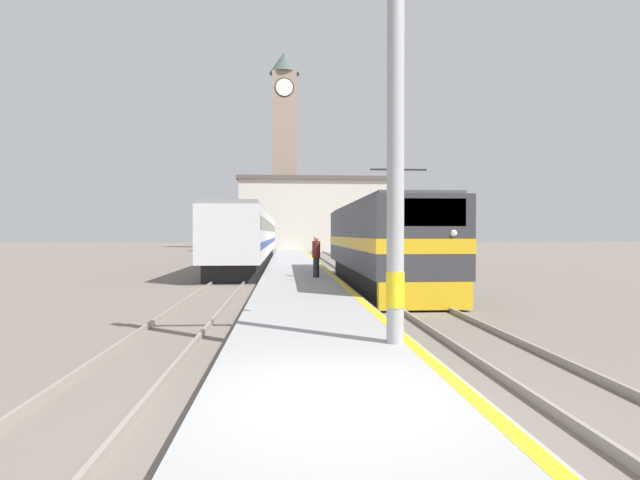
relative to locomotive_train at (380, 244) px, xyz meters
name	(u,v)px	position (x,y,z in m)	size (l,w,h in m)	color
ground_plane	(294,266)	(-3.42, 14.55, -1.86)	(200.00, 200.00, 0.00)	#70665B
platform	(295,267)	(-3.42, 9.55, -1.64)	(3.25, 140.00, 0.45)	#999999
rail_track_near	(350,270)	(0.00, 9.55, -1.83)	(2.83, 140.00, 0.16)	#70665B
rail_track_far	(243,271)	(-6.58, 9.55, -1.83)	(2.84, 140.00, 0.16)	#70665B
locomotive_train	(380,244)	(0.00, 0.00, 0.00)	(2.92, 14.21, 4.60)	black
passenger_train	(252,237)	(-6.58, 17.61, 0.20)	(2.92, 33.43, 3.81)	black
catenary_mast	(399,110)	(-2.13, -12.75, 2.50)	(2.50, 0.31, 7.95)	#9E9EA3
person_on_platform	(316,255)	(-2.72, -0.03, -0.48)	(0.34, 0.34, 1.76)	#23232D
clock_tower	(284,145)	(-4.08, 55.10, 13.87)	(4.58, 4.58, 29.87)	gray
station_building	(313,215)	(-0.23, 45.17, 2.91)	(19.51, 10.05, 9.50)	beige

